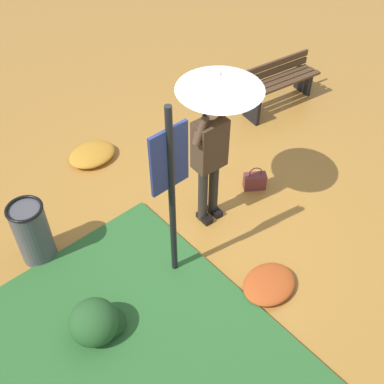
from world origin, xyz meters
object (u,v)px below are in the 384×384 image
(trash_bin, at_px, (32,232))
(park_bench, at_px, (278,83))
(person_with_umbrella, at_px, (215,114))
(handbag, at_px, (255,181))
(info_sign_post, at_px, (171,180))

(trash_bin, bearing_deg, park_bench, 3.15)
(person_with_umbrella, xyz_separation_m, trash_bin, (-2.04, 0.84, -1.13))
(person_with_umbrella, relative_size, handbag, 5.53)
(person_with_umbrella, height_order, trash_bin, person_with_umbrella)
(handbag, distance_m, trash_bin, 2.95)
(person_with_umbrella, bearing_deg, handbag, -4.99)
(handbag, height_order, park_bench, park_bench)
(info_sign_post, relative_size, trash_bin, 2.76)
(person_with_umbrella, xyz_separation_m, park_bench, (2.49, 1.09, -1.15))
(info_sign_post, bearing_deg, trash_bin, 131.41)
(handbag, xyz_separation_m, park_bench, (1.75, 1.15, 0.28))
(handbag, bearing_deg, person_with_umbrella, 175.01)
(handbag, relative_size, park_bench, 0.26)
(park_bench, height_order, trash_bin, trash_bin)
(park_bench, distance_m, trash_bin, 4.54)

